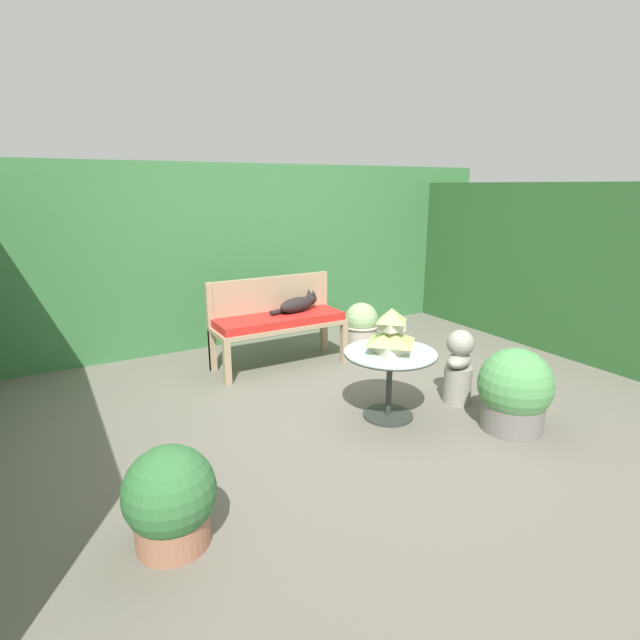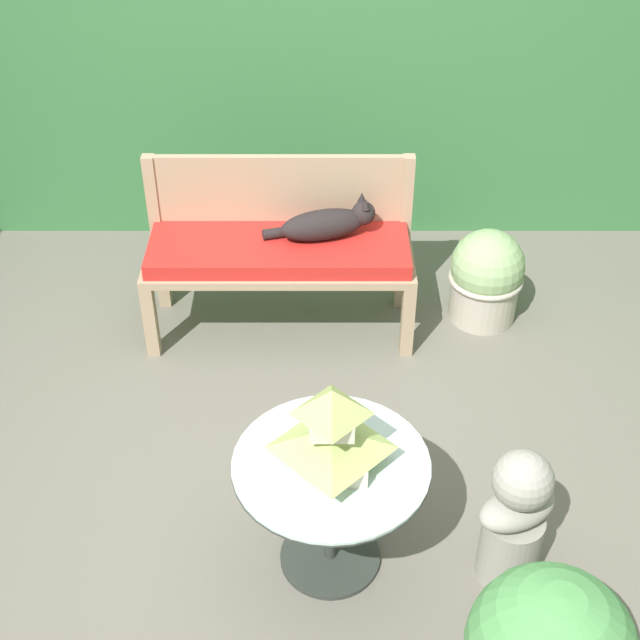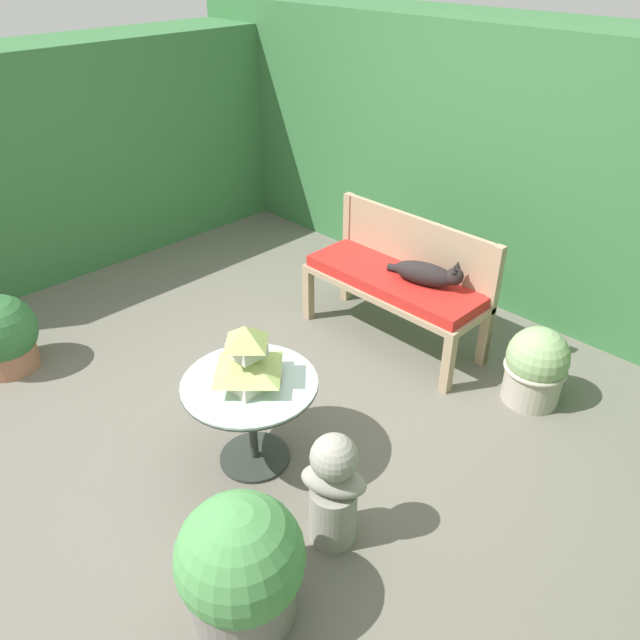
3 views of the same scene
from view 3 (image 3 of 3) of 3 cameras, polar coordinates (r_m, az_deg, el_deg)
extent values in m
plane|color=#666056|center=(3.73, -2.18, -8.34)|extent=(30.00, 30.00, 0.00)
cube|color=#38703D|center=(4.95, 18.27, 13.39)|extent=(6.40, 0.85, 1.92)
cube|color=#38703D|center=(5.59, -22.11, 13.67)|extent=(0.70, 3.50, 1.73)
cube|color=tan|center=(4.49, -1.06, 2.39)|extent=(0.06, 0.06, 0.39)
cube|color=tan|center=(3.85, 11.62, -4.01)|extent=(0.06, 0.06, 0.39)
cube|color=tan|center=(4.74, 2.43, 4.08)|extent=(0.06, 0.06, 0.39)
cube|color=tan|center=(4.14, 14.80, -1.65)|extent=(0.06, 0.06, 0.39)
cube|color=tan|center=(4.16, 6.72, 2.98)|extent=(1.27, 0.46, 0.04)
cube|color=red|center=(4.13, 6.77, 3.67)|extent=(1.22, 0.42, 0.07)
cube|color=tan|center=(4.65, 2.56, 6.59)|extent=(0.06, 0.06, 0.84)
cube|color=tan|center=(4.02, 15.33, 1.08)|extent=(0.06, 0.06, 0.84)
cube|color=tan|center=(4.19, 8.77, 7.05)|extent=(1.22, 0.04, 0.35)
ellipsoid|color=black|center=(4.00, 9.53, 4.21)|extent=(0.43, 0.25, 0.14)
sphere|color=black|center=(3.94, 12.21, 3.91)|extent=(0.11, 0.11, 0.11)
cone|color=black|center=(3.93, 12.47, 4.96)|extent=(0.04, 0.04, 0.05)
cone|color=black|center=(3.88, 12.17, 4.61)|extent=(0.04, 0.04, 0.05)
cylinder|color=black|center=(4.13, 7.68, 4.52)|extent=(0.23, 0.11, 0.05)
cylinder|color=#2D332D|center=(3.45, -5.96, -12.34)|extent=(0.38, 0.38, 0.02)
cylinder|color=#2D332D|center=(3.29, -6.20, -9.31)|extent=(0.04, 0.04, 0.51)
cylinder|color=silver|center=(3.13, -6.47, -5.74)|extent=(0.68, 0.68, 0.01)
torus|color=#2D332D|center=(3.13, -6.46, -5.91)|extent=(0.69, 0.69, 0.02)
cube|color=beige|center=(3.10, -6.52, -5.12)|extent=(0.24, 0.24, 0.07)
pyramid|color=#A8BC66|center=(3.05, -6.61, -3.89)|extent=(0.32, 0.32, 0.09)
cube|color=beige|center=(3.01, -6.70, -2.68)|extent=(0.15, 0.15, 0.07)
pyramid|color=#A8BC66|center=(2.96, -6.80, -1.36)|extent=(0.20, 0.20, 0.10)
cylinder|color=gray|center=(2.99, 1.21, -17.23)|extent=(0.22, 0.22, 0.30)
ellipsoid|color=gray|center=(2.84, 1.26, -14.49)|extent=(0.34, 0.29, 0.12)
sphere|color=gray|center=(2.74, 1.29, -12.44)|extent=(0.21, 0.21, 0.21)
cylinder|color=slate|center=(2.80, -7.00, -23.41)|extent=(0.43, 0.43, 0.25)
torus|color=slate|center=(2.70, -7.16, -22.05)|extent=(0.47, 0.47, 0.03)
sphere|color=#4C8E4C|center=(2.62, -7.32, -20.73)|extent=(0.52, 0.52, 0.52)
cylinder|color=#9E664C|center=(4.49, -26.63, -2.74)|extent=(0.36, 0.36, 0.21)
torus|color=#9E664C|center=(4.45, -26.92, -1.76)|extent=(0.39, 0.39, 0.03)
sphere|color=#336B38|center=(4.40, -27.20, -0.78)|extent=(0.45, 0.45, 0.45)
cylinder|color=#ADA393|center=(3.96, 18.83, -5.42)|extent=(0.34, 0.34, 0.24)
torus|color=#ADA393|center=(3.89, 19.10, -4.13)|extent=(0.37, 0.37, 0.03)
sphere|color=#89A870|center=(3.85, 19.30, -3.22)|extent=(0.36, 0.36, 0.36)
camera|label=1|loc=(4.41, -61.05, 6.30)|focal=28.00mm
camera|label=2|loc=(2.14, -70.48, 22.30)|focal=50.00mm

